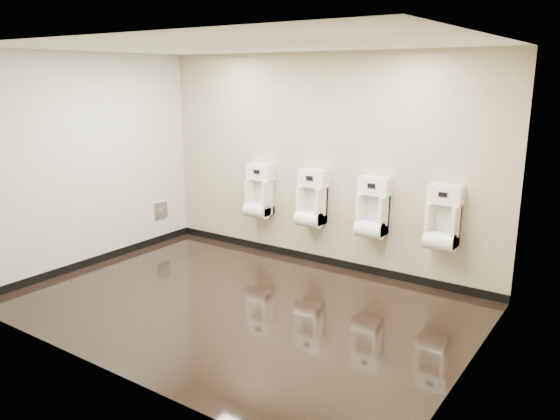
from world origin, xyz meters
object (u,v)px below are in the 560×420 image
(urinal_1, at_px, (311,203))
(urinal_3, at_px, (442,222))
(access_panel, at_px, (161,210))
(urinal_0, at_px, (259,195))
(urinal_2, at_px, (372,212))

(urinal_1, xyz_separation_m, urinal_3, (1.76, 0.00, 0.00))
(access_panel, relative_size, urinal_0, 0.34)
(urinal_1, relative_size, urinal_3, 1.00)
(access_panel, relative_size, urinal_1, 0.34)
(access_panel, relative_size, urinal_3, 0.34)
(access_panel, bearing_deg, urinal_3, 5.69)
(urinal_1, distance_m, urinal_3, 1.76)
(access_panel, bearing_deg, urinal_2, 7.19)
(access_panel, distance_m, urinal_1, 2.49)
(urinal_0, relative_size, urinal_1, 1.00)
(urinal_0, distance_m, urinal_3, 2.63)
(urinal_0, bearing_deg, urinal_2, 0.00)
(access_panel, distance_m, urinal_3, 4.23)
(access_panel, distance_m, urinal_2, 3.36)
(access_panel, bearing_deg, urinal_0, 14.93)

